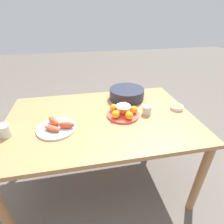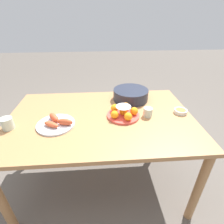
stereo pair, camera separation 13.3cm
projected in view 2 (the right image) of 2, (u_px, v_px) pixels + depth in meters
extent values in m
plane|color=#5B544C|center=(103.00, 178.00, 1.72)|extent=(12.00, 12.00, 0.00)
cylinder|color=#A87547|center=(2.00, 202.00, 1.14)|extent=(0.06, 0.06, 0.68)
cylinder|color=#A87547|center=(198.00, 189.00, 1.23)|extent=(0.06, 0.06, 0.68)
cylinder|color=#A87547|center=(39.00, 128.00, 1.86)|extent=(0.06, 0.06, 0.68)
cylinder|color=#A87547|center=(161.00, 123.00, 1.95)|extent=(0.06, 0.06, 0.68)
cube|color=#A87547|center=(101.00, 118.00, 1.36)|extent=(1.43, 0.93, 0.03)
cylinder|color=#E04C42|center=(123.00, 115.00, 1.35)|extent=(0.25, 0.25, 0.02)
sphere|color=orange|center=(134.00, 111.00, 1.34)|extent=(0.06, 0.06, 0.06)
sphere|color=orange|center=(126.00, 106.00, 1.40)|extent=(0.06, 0.06, 0.06)
sphere|color=orange|center=(115.00, 108.00, 1.38)|extent=(0.06, 0.06, 0.06)
sphere|color=orange|center=(115.00, 115.00, 1.29)|extent=(0.06, 0.06, 0.06)
sphere|color=orange|center=(128.00, 117.00, 1.27)|extent=(0.06, 0.06, 0.06)
ellipsoid|color=white|center=(124.00, 107.00, 1.31)|extent=(0.12, 0.12, 0.02)
sphere|color=orange|center=(123.00, 111.00, 1.33)|extent=(0.06, 0.06, 0.06)
cylinder|color=#232838|center=(131.00, 95.00, 1.59)|extent=(0.31, 0.31, 0.10)
cylinder|color=brown|center=(131.00, 90.00, 1.57)|extent=(0.26, 0.26, 0.01)
cylinder|color=silver|center=(181.00, 111.00, 1.40)|extent=(0.10, 0.10, 0.03)
cylinder|color=olive|center=(181.00, 110.00, 1.39)|extent=(0.08, 0.08, 0.01)
cylinder|color=silver|center=(56.00, 124.00, 1.25)|extent=(0.27, 0.27, 0.01)
ellipsoid|color=#D1512D|center=(65.00, 122.00, 1.22)|extent=(0.12, 0.06, 0.05)
ellipsoid|color=#D1512D|center=(54.00, 117.00, 1.27)|extent=(0.11, 0.12, 0.05)
ellipsoid|color=#D1512D|center=(51.00, 124.00, 1.21)|extent=(0.12, 0.10, 0.04)
cylinder|color=beige|center=(7.00, 124.00, 1.20)|extent=(0.08, 0.08, 0.08)
cylinder|color=beige|center=(148.00, 112.00, 1.34)|extent=(0.07, 0.07, 0.07)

